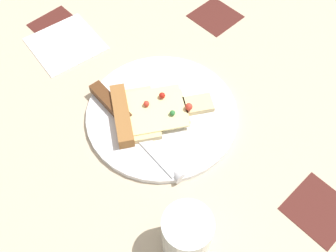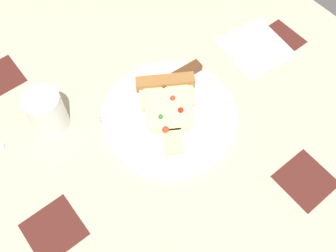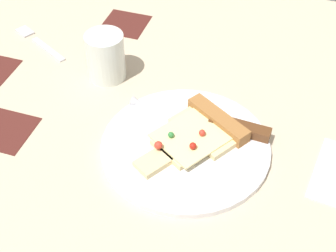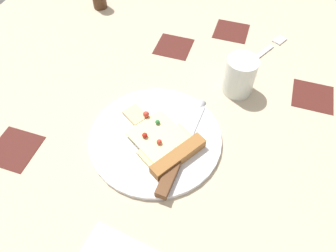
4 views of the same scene
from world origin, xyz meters
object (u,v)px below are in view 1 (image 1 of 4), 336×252
Objects in this scene: drinking_glass at (187,234)px; napkin at (65,43)px; plate at (162,114)px; knife at (126,120)px; pizza_slice at (147,112)px.

napkin is (-45.50, 11.01, -4.23)cm from drinking_glass.
plate is at bearing 4.58° from napkin.
pizza_slice is at bearing 162.17° from knife.
plate is 1.42× the size of pizza_slice.
pizza_slice is at bearing -121.85° from plate.
napkin is at bearing 166.39° from drinking_glass.
drinking_glass reaches higher than napkin.
plate is 3.02× the size of drinking_glass.
knife is at bearing -115.47° from plate.
pizza_slice is (-1.35, -2.18, 1.32)cm from plate.
pizza_slice is 0.78× the size of knife.
plate is 2.06× the size of napkin.
pizza_slice is 1.45× the size of napkin.
knife is 23.17cm from drinking_glass.
plate reaches higher than napkin.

